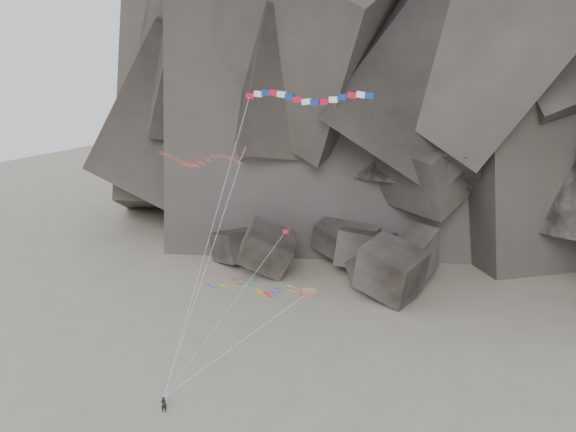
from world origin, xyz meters
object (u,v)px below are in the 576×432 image
at_px(kite_flyer, 164,403).
at_px(parafoil_kite, 252,286).
at_px(banner_kite, 307,98).
at_px(delta_kite, 196,158).
at_px(pennant_kite, 264,260).

relative_size(kite_flyer, parafoil_kite, 0.13).
bearing_deg(banner_kite, delta_kite, -166.97).
relative_size(parafoil_kite, pennant_kite, 0.98).
xyz_separation_m(parafoil_kite, pennant_kite, (2.38, -1.57, 3.64)).
distance_m(delta_kite, banner_kite, 12.13).
height_order(kite_flyer, parafoil_kite, parafoil_kite).
relative_size(kite_flyer, banner_kite, 0.06).
bearing_deg(kite_flyer, delta_kite, -105.23).
height_order(delta_kite, banner_kite, banner_kite).
bearing_deg(pennant_kite, kite_flyer, -132.48).
distance_m(parafoil_kite, pennant_kite, 4.62).
height_order(banner_kite, parafoil_kite, banner_kite).
bearing_deg(delta_kite, parafoil_kite, 7.37).
bearing_deg(parafoil_kite, kite_flyer, -124.56).
bearing_deg(kite_flyer, pennant_kite, -147.50).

